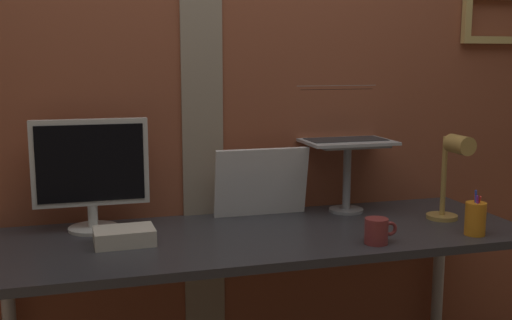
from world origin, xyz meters
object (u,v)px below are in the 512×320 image
monitor (91,168)px  pen_cup (475,218)px  whiteboard_panel (262,182)px  coffee_mug (377,231)px  desk_lamp (453,168)px  laptop (341,126)px

monitor → pen_cup: size_ratio=2.52×
whiteboard_panel → coffee_mug: size_ratio=3.22×
desk_lamp → pen_cup: 0.23m
monitor → pen_cup: monitor is taller
desk_lamp → laptop: bearing=133.0°
monitor → whiteboard_panel: (0.65, 0.03, -0.09)m
monitor → desk_lamp: (1.32, -0.26, -0.02)m
laptop → desk_lamp: 0.48m
laptop → coffee_mug: 0.60m
desk_lamp → pen_cup: size_ratio=2.09×
whiteboard_panel → laptop: bearing=7.7°
whiteboard_panel → coffee_mug: bearing=-59.6°
desk_lamp → whiteboard_panel: bearing=156.7°
monitor → whiteboard_panel: monitor is taller
monitor → whiteboard_panel: 0.66m
desk_lamp → coffee_mug: size_ratio=2.91×
monitor → laptop: (1.00, 0.07, 0.11)m
monitor → pen_cup: bearing=-18.5°
desk_lamp → monitor: bearing=168.8°
pen_cup → coffee_mug: bearing=180.0°
laptop → desk_lamp: bearing=-47.0°
monitor → laptop: 1.01m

